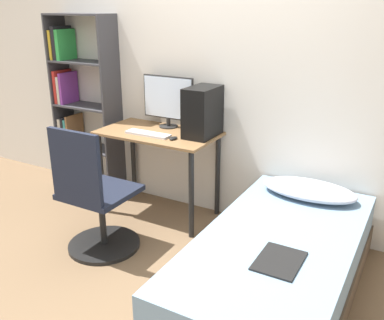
{
  "coord_description": "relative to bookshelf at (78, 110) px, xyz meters",
  "views": [
    {
      "loc": [
        1.6,
        -1.93,
        1.81
      ],
      "look_at": [
        0.17,
        0.61,
        0.75
      ],
      "focal_mm": 40.0,
      "sensor_mm": 36.0,
      "label": 1
    }
  ],
  "objects": [
    {
      "name": "monitor",
      "position": [
        1.05,
        0.04,
        0.21
      ],
      "size": [
        0.51,
        0.17,
        0.46
      ],
      "color": "black",
      "rests_on": "desk"
    },
    {
      "name": "wall_back",
      "position": [
        1.47,
        0.16,
        0.44
      ],
      "size": [
        8.0,
        0.05,
        2.5
      ],
      "color": "silver",
      "rests_on": "ground_plane"
    },
    {
      "name": "desk",
      "position": [
        1.06,
        -0.15,
        -0.17
      ],
      "size": [
        1.03,
        0.58,
        0.77
      ],
      "color": "brown",
      "rests_on": "ground_plane"
    },
    {
      "name": "mouse",
      "position": [
        1.29,
        -0.26,
        -0.03
      ],
      "size": [
        0.06,
        0.09,
        0.02
      ],
      "color": "black",
      "rests_on": "desk"
    },
    {
      "name": "office_chair",
      "position": [
        1.0,
        -0.92,
        -0.43
      ],
      "size": [
        0.56,
        0.56,
        1.01
      ],
      "color": "black",
      "rests_on": "ground_plane"
    },
    {
      "name": "pillow",
      "position": [
        2.39,
        -0.12,
        -0.3
      ],
      "size": [
        0.7,
        0.36,
        0.11
      ],
      "color": "#B2B7C6",
      "rests_on": "bed"
    },
    {
      "name": "bed",
      "position": [
        2.39,
        -0.8,
        -0.59
      ],
      "size": [
        0.93,
        1.87,
        0.45
      ],
      "color": "#4C3D2D",
      "rests_on": "ground_plane"
    },
    {
      "name": "ground_plane",
      "position": [
        1.47,
        -1.17,
        -0.81
      ],
      "size": [
        14.0,
        14.0,
        0.0
      ],
      "primitive_type": "plane",
      "color": "brown"
    },
    {
      "name": "magazine",
      "position": [
        2.48,
        -1.07,
        -0.35
      ],
      "size": [
        0.24,
        0.32,
        0.01
      ],
      "color": "black",
      "rests_on": "bed"
    },
    {
      "name": "keyboard",
      "position": [
        1.04,
        -0.26,
        -0.03
      ],
      "size": [
        0.4,
        0.11,
        0.02
      ],
      "color": "silver",
      "rests_on": "desk"
    },
    {
      "name": "bookshelf",
      "position": [
        0.0,
        0.0,
        0.0
      ],
      "size": [
        0.68,
        0.28,
        1.74
      ],
      "color": "#38383D",
      "rests_on": "ground_plane"
    },
    {
      "name": "pc_tower",
      "position": [
        1.45,
        -0.06,
        0.17
      ],
      "size": [
        0.22,
        0.35,
        0.41
      ],
      "color": "black",
      "rests_on": "desk"
    }
  ]
}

